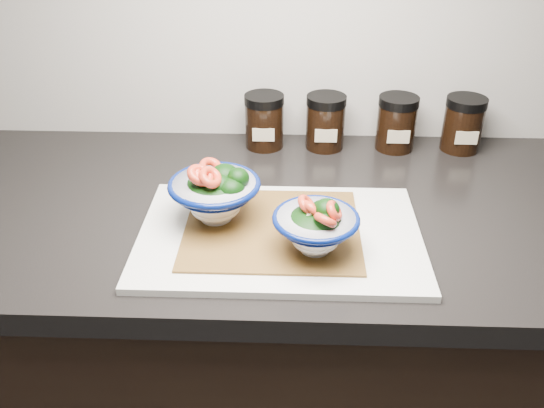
{
  "coord_description": "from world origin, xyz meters",
  "views": [
    {
      "loc": [
        -0.09,
        0.58,
        1.43
      ],
      "look_at": [
        -0.12,
        1.35,
        0.96
      ],
      "focal_mm": 38.0,
      "sensor_mm": 36.0,
      "label": 1
    }
  ],
  "objects_px": {
    "cutting_board": "(280,235)",
    "bowl_right": "(317,227)",
    "bowl_left": "(216,193)",
    "spice_jar_a": "(264,121)",
    "spice_jar_b": "(325,122)",
    "spice_jar_c": "(396,123)",
    "spice_jar_d": "(463,124)"
  },
  "relations": [
    {
      "from": "spice_jar_b",
      "to": "spice_jar_c",
      "type": "distance_m",
      "value": 0.15
    },
    {
      "from": "spice_jar_c",
      "to": "spice_jar_d",
      "type": "relative_size",
      "value": 1.0
    },
    {
      "from": "spice_jar_b",
      "to": "spice_jar_c",
      "type": "xyz_separation_m",
      "value": [
        0.15,
        0.0,
        0.0
      ]
    },
    {
      "from": "cutting_board",
      "to": "spice_jar_c",
      "type": "xyz_separation_m",
      "value": [
        0.23,
        0.35,
        0.05
      ]
    },
    {
      "from": "bowl_left",
      "to": "spice_jar_d",
      "type": "height_order",
      "value": "bowl_left"
    },
    {
      "from": "bowl_right",
      "to": "spice_jar_d",
      "type": "xyz_separation_m",
      "value": [
        0.31,
        0.4,
        -0.0
      ]
    },
    {
      "from": "bowl_left",
      "to": "spice_jar_b",
      "type": "bearing_deg",
      "value": 58.86
    },
    {
      "from": "cutting_board",
      "to": "spice_jar_b",
      "type": "relative_size",
      "value": 3.98
    },
    {
      "from": "cutting_board",
      "to": "bowl_left",
      "type": "distance_m",
      "value": 0.12
    },
    {
      "from": "bowl_right",
      "to": "spice_jar_a",
      "type": "xyz_separation_m",
      "value": [
        -0.1,
        0.4,
        -0.0
      ]
    },
    {
      "from": "bowl_left",
      "to": "spice_jar_d",
      "type": "distance_m",
      "value": 0.57
    },
    {
      "from": "spice_jar_b",
      "to": "bowl_left",
      "type": "bearing_deg",
      "value": -121.14
    },
    {
      "from": "spice_jar_a",
      "to": "spice_jar_b",
      "type": "xyz_separation_m",
      "value": [
        0.13,
        0.0,
        0.0
      ]
    },
    {
      "from": "cutting_board",
      "to": "spice_jar_a",
      "type": "height_order",
      "value": "spice_jar_a"
    },
    {
      "from": "bowl_left",
      "to": "spice_jar_c",
      "type": "distance_m",
      "value": 0.46
    },
    {
      "from": "cutting_board",
      "to": "bowl_right",
      "type": "distance_m",
      "value": 0.09
    },
    {
      "from": "bowl_left",
      "to": "spice_jar_c",
      "type": "bearing_deg",
      "value": 43.06
    },
    {
      "from": "spice_jar_c",
      "to": "spice_jar_d",
      "type": "bearing_deg",
      "value": 0.0
    },
    {
      "from": "cutting_board",
      "to": "bowl_left",
      "type": "bearing_deg",
      "value": 162.64
    },
    {
      "from": "bowl_left",
      "to": "spice_jar_b",
      "type": "height_order",
      "value": "bowl_left"
    },
    {
      "from": "spice_jar_a",
      "to": "spice_jar_c",
      "type": "distance_m",
      "value": 0.27
    },
    {
      "from": "spice_jar_a",
      "to": "spice_jar_d",
      "type": "xyz_separation_m",
      "value": [
        0.41,
        0.0,
        0.0
      ]
    },
    {
      "from": "spice_jar_a",
      "to": "cutting_board",
      "type": "bearing_deg",
      "value": -83.18
    },
    {
      "from": "cutting_board",
      "to": "spice_jar_d",
      "type": "xyz_separation_m",
      "value": [
        0.37,
        0.35,
        0.05
      ]
    },
    {
      "from": "spice_jar_a",
      "to": "spice_jar_b",
      "type": "height_order",
      "value": "same"
    },
    {
      "from": "spice_jar_c",
      "to": "spice_jar_d",
      "type": "distance_m",
      "value": 0.14
    },
    {
      "from": "bowl_left",
      "to": "spice_jar_c",
      "type": "xyz_separation_m",
      "value": [
        0.34,
        0.31,
        -0.01
      ]
    },
    {
      "from": "spice_jar_a",
      "to": "spice_jar_c",
      "type": "relative_size",
      "value": 1.0
    },
    {
      "from": "bowl_left",
      "to": "spice_jar_c",
      "type": "height_order",
      "value": "bowl_left"
    },
    {
      "from": "cutting_board",
      "to": "spice_jar_d",
      "type": "bearing_deg",
      "value": 43.28
    },
    {
      "from": "cutting_board",
      "to": "spice_jar_a",
      "type": "bearing_deg",
      "value": 96.82
    },
    {
      "from": "bowl_right",
      "to": "spice_jar_c",
      "type": "relative_size",
      "value": 1.16
    }
  ]
}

